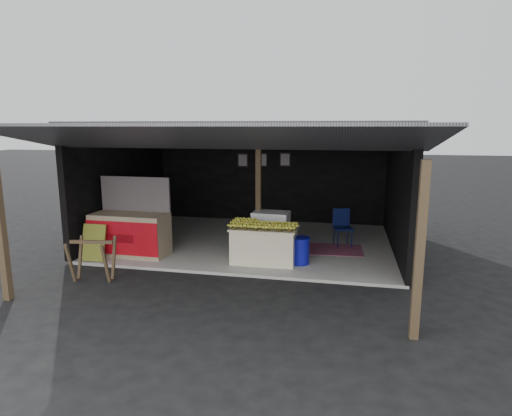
% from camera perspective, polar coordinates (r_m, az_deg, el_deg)
% --- Properties ---
extents(ground, '(80.00, 80.00, 0.00)m').
position_cam_1_polar(ground, '(8.63, -4.22, -9.00)').
color(ground, black).
rests_on(ground, ground).
extents(concrete_slab, '(7.00, 5.00, 0.06)m').
position_cam_1_polar(concrete_slab, '(10.93, -0.59, -4.52)').
color(concrete_slab, gray).
rests_on(concrete_slab, ground).
extents(shophouse, '(7.40, 7.29, 3.02)m').
position_cam_1_polar(shophouse, '(10.88, -0.25, 6.49)').
color(shophouse, black).
rests_on(shophouse, ground).
extents(banana_table, '(1.40, 0.86, 0.77)m').
position_cam_1_polar(banana_table, '(9.17, 1.11, -4.86)').
color(banana_table, silver).
rests_on(banana_table, concrete_slab).
extents(banana_pile, '(1.28, 0.77, 0.15)m').
position_cam_1_polar(banana_pile, '(9.05, 1.12, -2.07)').
color(banana_pile, yellow).
rests_on(banana_pile, banana_table).
extents(white_crate, '(0.86, 0.61, 0.92)m').
position_cam_1_polar(white_crate, '(9.98, 1.99, -3.11)').
color(white_crate, white).
rests_on(white_crate, concrete_slab).
extents(neighbor_stall, '(1.70, 0.79, 1.74)m').
position_cam_1_polar(neighbor_stall, '(10.04, -16.39, -3.11)').
color(neighbor_stall, '#998466').
rests_on(neighbor_stall, concrete_slab).
extents(green_signboard, '(0.53, 0.25, 0.78)m').
position_cam_1_polar(green_signboard, '(9.89, -20.85, -4.33)').
color(green_signboard, black).
rests_on(green_signboard, concrete_slab).
extents(sawhorse, '(0.82, 0.81, 0.81)m').
position_cam_1_polar(sawhorse, '(8.73, -20.99, -5.94)').
color(sawhorse, '#4F3D27').
rests_on(sawhorse, ground).
extents(water_barrel, '(0.37, 0.37, 0.54)m').
position_cam_1_polar(water_barrel, '(9.10, 5.96, -5.78)').
color(water_barrel, '#0C0E86').
rests_on(water_barrel, concrete_slab).
extents(plastic_chair, '(0.53, 0.53, 0.90)m').
position_cam_1_polar(plastic_chair, '(10.60, 11.41, -2.11)').
color(plastic_chair, '#0A1037').
rests_on(plastic_chair, concrete_slab).
extents(magenta_rug, '(1.55, 1.08, 0.01)m').
position_cam_1_polar(magenta_rug, '(10.30, 9.86, -5.44)').
color(magenta_rug, maroon).
rests_on(magenta_rug, concrete_slab).
extents(picture_frames, '(1.62, 0.04, 0.46)m').
position_cam_1_polar(picture_frames, '(12.96, 0.97, 6.44)').
color(picture_frames, black).
rests_on(picture_frames, shophouse).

